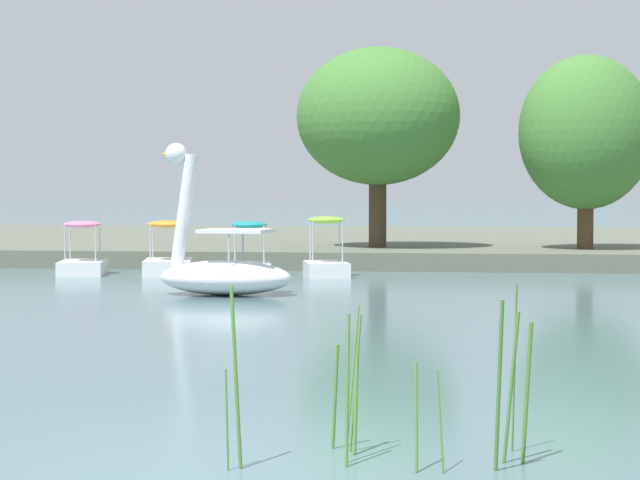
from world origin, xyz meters
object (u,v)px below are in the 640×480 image
Objects in this scene: pedal_boat_teal at (249,260)px; tree_broadleaf_behind_dock at (378,117)px; pedal_boat_lime at (326,261)px; tree_broadleaf_right at (586,133)px; swan_boat at (222,268)px; pedal_boat_orange at (168,258)px; pedal_boat_pink at (83,258)px.

pedal_boat_teal is 7.50m from tree_broadleaf_behind_dock.
tree_broadleaf_right reaches higher than pedal_boat_lime.
pedal_boat_lime is 0.99× the size of pedal_boat_teal.
tree_broadleaf_behind_dock is at bearing 80.60° from pedal_boat_lime.
tree_broadleaf_right is at bearing 51.53° from swan_boat.
tree_broadleaf_behind_dock is at bearing 77.60° from swan_boat.
pedal_boat_teal is at bearing -151.28° from tree_broadleaf_right.
pedal_boat_lime is 0.29× the size of tree_broadleaf_behind_dock.
tree_broadleaf_right is (11.77, 5.21, 3.64)m from pedal_boat_orange.
tree_broadleaf_right is at bearing 36.34° from pedal_boat_lime.
pedal_boat_orange is 2.37m from pedal_boat_pink.
pedal_boat_pink is 15.58m from tree_broadleaf_right.
pedal_boat_pink is at bearing 132.06° from swan_boat.
pedal_boat_teal is 4.65m from pedal_boat_pink.
pedal_boat_orange is 8.69m from tree_broadleaf_behind_dock.
pedal_boat_pink is at bearing -143.76° from tree_broadleaf_behind_dock.
pedal_boat_orange reaches higher than pedal_boat_pink.
swan_boat is at bearing -47.94° from pedal_boat_pink.
pedal_boat_lime is 4.44m from pedal_boat_orange.
pedal_boat_lime is at bearing -99.40° from tree_broadleaf_behind_dock.
pedal_boat_teal is (-2.15, 0.20, 0.00)m from pedal_boat_lime.
tree_broadleaf_right is (14.13, 5.46, 3.64)m from pedal_boat_pink.
swan_boat is 6.66m from pedal_boat_orange.
swan_boat is 0.48× the size of tree_broadleaf_behind_dock.
pedal_boat_orange is at bearing -179.67° from pedal_boat_teal.
pedal_boat_orange is at bearing 177.58° from pedal_boat_lime.
pedal_boat_teal is (-0.56, 6.03, -0.15)m from swan_boat.
pedal_boat_orange is 0.35× the size of tree_broadleaf_behind_dock.
tree_broadleaf_behind_dock is at bearing 45.25° from pedal_boat_orange.
tree_broadleaf_behind_dock is (0.93, 5.59, 4.22)m from pedal_boat_lime.
tree_broadleaf_behind_dock reaches higher than tree_broadleaf_right.
pedal_boat_lime is 7.07m from tree_broadleaf_behind_dock.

